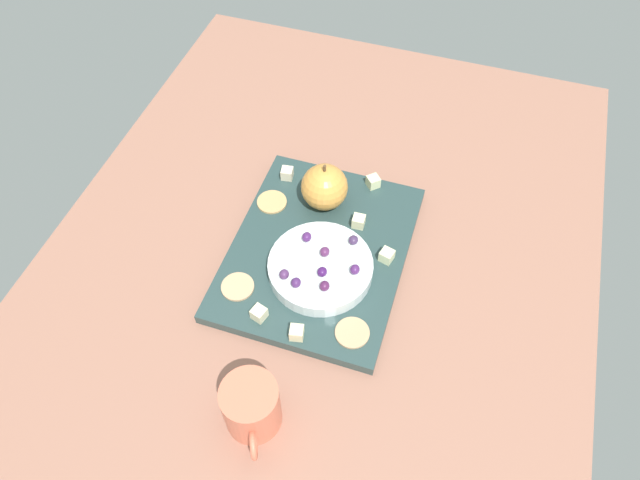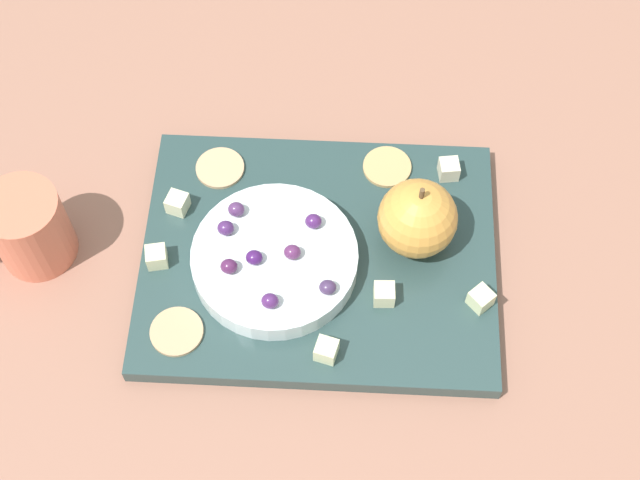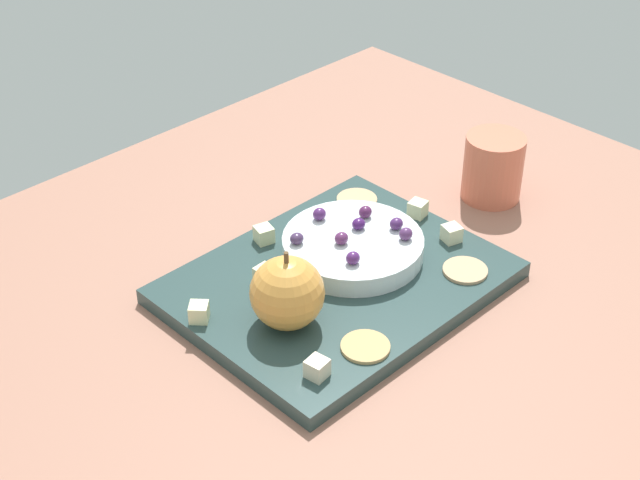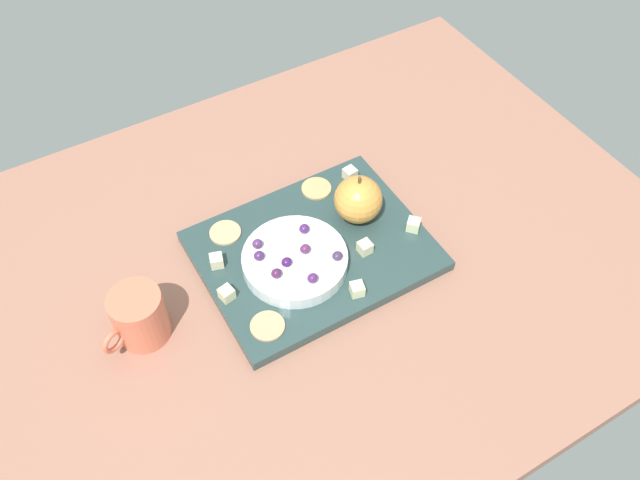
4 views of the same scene
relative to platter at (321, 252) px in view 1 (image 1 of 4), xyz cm
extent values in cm
cube|color=#986653|center=(-2.42, -0.35, -2.51)|extent=(113.68, 89.78, 3.11)
cube|color=#29403F|center=(0.00, 0.00, 0.00)|extent=(35.85, 28.04, 1.91)
cylinder|color=silver|center=(4.28, 1.32, 2.16)|extent=(16.61, 16.61, 2.41)
sphere|color=gold|center=(-9.68, -2.47, 4.95)|extent=(7.98, 7.98, 7.98)
cylinder|color=brown|center=(-9.68, -2.47, 9.54)|extent=(0.50, 0.50, 1.20)
cube|color=beige|center=(-13.29, -10.61, 1.96)|extent=(2.29, 2.29, 2.02)
cube|color=beige|center=(16.14, 1.48, 1.96)|extent=(2.38, 2.38, 2.02)
cube|color=beige|center=(-16.11, 4.56, 1.96)|extent=(2.85, 2.85, 2.02)
cube|color=beige|center=(-1.31, 10.71, 1.96)|extent=(2.47, 2.47, 2.02)
cube|color=beige|center=(14.86, -4.95, 1.96)|extent=(2.52, 2.52, 2.02)
cube|color=beige|center=(-6.68, 4.52, 1.96)|extent=(2.10, 2.10, 2.02)
cylinder|color=tan|center=(13.24, 9.16, 1.15)|extent=(5.18, 5.18, 0.40)
cylinder|color=tan|center=(-6.81, -11.14, 1.15)|extent=(5.18, 5.18, 0.40)
cylinder|color=tan|center=(11.05, -10.10, 1.15)|extent=(5.18, 5.18, 0.40)
ellipsoid|color=#4A215E|center=(0.59, -2.17, 4.11)|extent=(1.68, 1.51, 1.49)
ellipsoid|color=#422D52|center=(-1.16, 5.09, 4.04)|extent=(1.68, 1.51, 1.34)
ellipsoid|color=#401859|center=(6.14, 2.19, 4.04)|extent=(1.68, 1.51, 1.35)
ellipsoid|color=#502D5C|center=(8.41, -3.17, 4.11)|extent=(1.68, 1.51, 1.50)
ellipsoid|color=#572754|center=(2.47, 1.45, 4.10)|extent=(1.68, 1.51, 1.47)
ellipsoid|color=#4C235F|center=(4.24, 6.86, 4.12)|extent=(1.68, 1.51, 1.51)
ellipsoid|color=#48245C|center=(9.25, -0.96, 4.09)|extent=(1.68, 1.51, 1.45)
ellipsoid|color=#4E1F4A|center=(8.50, 3.34, 4.11)|extent=(1.68, 1.51, 1.48)
cylinder|color=#DC6E51|center=(28.94, -0.38, 3.46)|extent=(7.79, 7.79, 8.82)
torus|color=#DC6E51|center=(33.56, 1.79, 3.46)|extent=(3.96, 2.43, 4.00)
camera|label=1|loc=(52.99, 16.98, 78.70)|focal=32.75mm
camera|label=2|loc=(-2.52, 45.26, 82.58)|focal=51.77mm
camera|label=3|loc=(-62.24, -60.71, 65.76)|focal=53.19mm
camera|label=4|loc=(32.07, 56.73, 84.40)|focal=36.97mm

